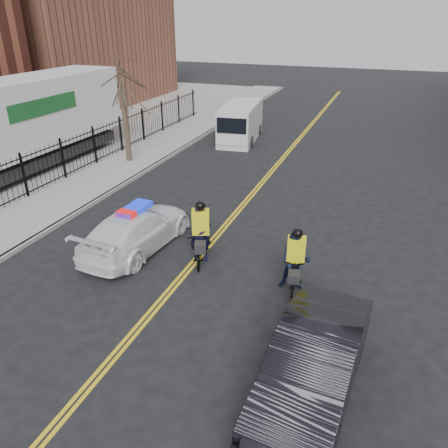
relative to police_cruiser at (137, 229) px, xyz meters
name	(u,v)px	position (x,y,z in m)	size (l,w,h in m)	color
ground	(171,290)	(2.23, -1.89, -0.71)	(120.00, 120.00, 0.00)	black
center_line_left	(250,194)	(2.15, 6.11, -0.70)	(0.10, 60.00, 0.01)	gold
center_line_right	(254,194)	(2.31, 6.11, -0.70)	(0.10, 60.00, 0.01)	gold
sidewalk	(110,173)	(-5.27, 6.11, -0.63)	(3.00, 60.00, 0.15)	#97958F
curb	(136,177)	(-3.77, 6.11, -0.63)	(0.20, 60.00, 0.15)	#97958F
iron_fence	(83,152)	(-6.77, 6.11, 0.29)	(0.12, 28.00, 2.00)	black
warehouse_far	(54,17)	(-20.77, 22.11, 6.29)	(14.00, 18.00, 14.00)	brown
street_tree	(123,96)	(-5.37, 8.11, 2.83)	(3.20, 3.20, 4.80)	#3D3124
police_cruiser	(137,229)	(0.00, 0.00, 0.00)	(2.29, 4.97, 1.57)	white
dark_sedan	(313,364)	(6.80, -4.29, 0.08)	(1.67, 4.79, 1.58)	black
cargo_van	(240,123)	(-1.25, 14.61, 0.38)	(2.58, 5.53, 2.23)	silver
semi_trailer	(5,125)	(-9.48, 4.20, 1.85)	(3.12, 14.53, 4.51)	silver
cyclist_near	(201,240)	(2.38, 0.03, 0.02)	(1.48, 2.26, 2.09)	black
cyclist_far	(295,265)	(5.59, -0.52, 0.07)	(0.98, 2.01, 1.96)	black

